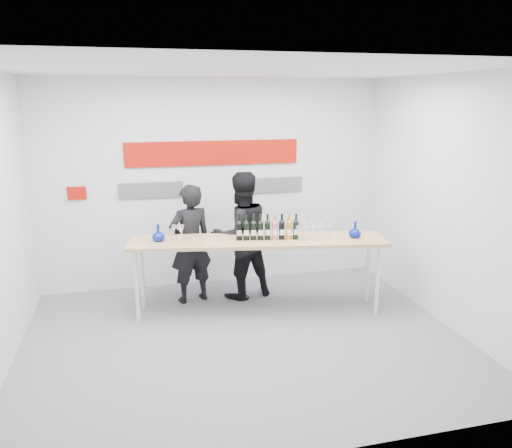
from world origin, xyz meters
name	(u,v)px	position (x,y,z in m)	size (l,w,h in m)	color
ground	(245,340)	(0.00, 0.00, 0.00)	(5.00, 5.00, 0.00)	slate
back_wall	(214,184)	(0.00, 2.00, 1.50)	(5.00, 0.04, 3.00)	silver
signage	(210,163)	(-0.06, 1.97, 1.81)	(3.38, 0.02, 0.79)	#AF1107
tasting_table	(258,245)	(0.35, 0.77, 0.90)	(3.31, 1.22, 0.97)	tan
wine_bottles	(268,227)	(0.47, 0.73, 1.14)	(0.80, 0.22, 0.33)	black
decanter_left	(158,233)	(-0.88, 0.99, 1.08)	(0.16, 0.16, 0.21)	#071A91
decanter_right	(355,229)	(1.58, 0.55, 1.08)	(0.16, 0.16, 0.21)	#071A91
glasses_left	(178,234)	(-0.64, 0.95, 1.07)	(0.19, 0.24, 0.18)	silver
glasses_right	(311,232)	(1.02, 0.64, 1.07)	(0.46, 0.29, 0.18)	silver
presenter_left	(190,244)	(-0.44, 1.32, 0.81)	(0.59, 0.39, 1.62)	black
presenter_right	(241,236)	(0.25, 1.32, 0.88)	(0.86, 0.67, 1.76)	black
mic_stand	(242,266)	(0.25, 1.21, 0.48)	(0.18, 0.18, 1.56)	black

